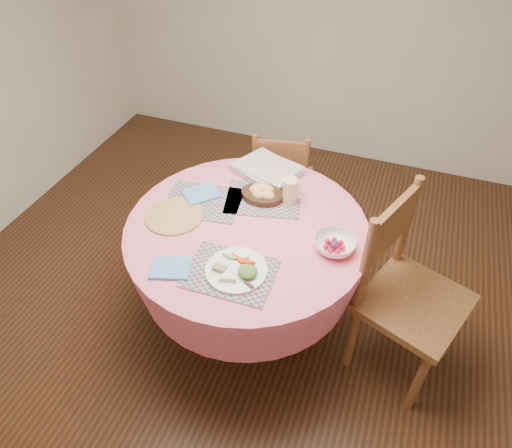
# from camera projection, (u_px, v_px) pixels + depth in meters

# --- Properties ---
(ground) EXTENTS (4.00, 4.00, 0.00)m
(ground) POSITION_uv_depth(u_px,v_px,m) (248.00, 316.00, 2.81)
(ground) COLOR #331C0F
(ground) RESTS_ON ground
(room_envelope) EXTENTS (4.01, 4.01, 2.71)m
(room_envelope) POSITION_uv_depth(u_px,v_px,m) (243.00, 30.00, 1.66)
(room_envelope) COLOR silver
(room_envelope) RESTS_ON ground
(dining_table) EXTENTS (1.24, 1.24, 0.75)m
(dining_table) POSITION_uv_depth(u_px,v_px,m) (247.00, 253.00, 2.43)
(dining_table) COLOR pink
(dining_table) RESTS_ON ground
(chair_right) EXTENTS (0.61, 0.63, 1.06)m
(chair_right) POSITION_uv_depth(u_px,v_px,m) (405.00, 290.00, 2.25)
(chair_right) COLOR brown
(chair_right) RESTS_ON ground
(chair_back) EXTENTS (0.46, 0.44, 0.85)m
(chair_back) POSITION_uv_depth(u_px,v_px,m) (281.00, 180.00, 3.10)
(chair_back) COLOR brown
(chair_back) RESTS_ON ground
(placemat_front) EXTENTS (0.41, 0.31, 0.01)m
(placemat_front) POSITION_uv_depth(u_px,v_px,m) (230.00, 273.00, 2.07)
(placemat_front) COLOR #116354
(placemat_front) RESTS_ON dining_table
(placemat_left) EXTENTS (0.44, 0.35, 0.01)m
(placemat_left) POSITION_uv_depth(u_px,v_px,m) (203.00, 201.00, 2.45)
(placemat_left) COLOR #116354
(placemat_left) RESTS_ON dining_table
(placemat_back) EXTENTS (0.46, 0.39, 0.01)m
(placemat_back) POSITION_uv_depth(u_px,v_px,m) (263.00, 199.00, 2.47)
(placemat_back) COLOR #116354
(placemat_back) RESTS_ON dining_table
(wicker_trivet) EXTENTS (0.30, 0.30, 0.01)m
(wicker_trivet) POSITION_uv_depth(u_px,v_px,m) (174.00, 216.00, 2.35)
(wicker_trivet) COLOR olive
(wicker_trivet) RESTS_ON dining_table
(napkin_near) EXTENTS (0.21, 0.19, 0.01)m
(napkin_near) POSITION_uv_depth(u_px,v_px,m) (171.00, 268.00, 2.08)
(napkin_near) COLOR #518FD2
(napkin_near) RESTS_ON dining_table
(napkin_far) EXTENTS (0.23, 0.23, 0.01)m
(napkin_far) POSITION_uv_depth(u_px,v_px,m) (201.00, 194.00, 2.48)
(napkin_far) COLOR #518FD2
(napkin_far) RESTS_ON placemat_left
(dinner_plate) EXTENTS (0.28, 0.28, 0.05)m
(dinner_plate) POSITION_uv_depth(u_px,v_px,m) (237.00, 270.00, 2.05)
(dinner_plate) COLOR white
(dinner_plate) RESTS_ON placemat_front
(bread_bowl) EXTENTS (0.23, 0.23, 0.08)m
(bread_bowl) POSITION_uv_depth(u_px,v_px,m) (262.00, 193.00, 2.45)
(bread_bowl) COLOR black
(bread_bowl) RESTS_ON placemat_back
(latte_mug) EXTENTS (0.12, 0.08, 0.14)m
(latte_mug) POSITION_uv_depth(u_px,v_px,m) (290.00, 191.00, 2.40)
(latte_mug) COLOR beige
(latte_mug) RESTS_ON placemat_back
(fruit_bowl) EXTENTS (0.23, 0.23, 0.06)m
(fruit_bowl) POSITION_uv_depth(u_px,v_px,m) (334.00, 245.00, 2.16)
(fruit_bowl) COLOR white
(fruit_bowl) RESTS_ON dining_table
(newspaper_stack) EXTENTS (0.42, 0.39, 0.04)m
(newspaper_stack) POSITION_uv_depth(u_px,v_px,m) (267.00, 169.00, 2.63)
(newspaper_stack) COLOR silver
(newspaper_stack) RESTS_ON dining_table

